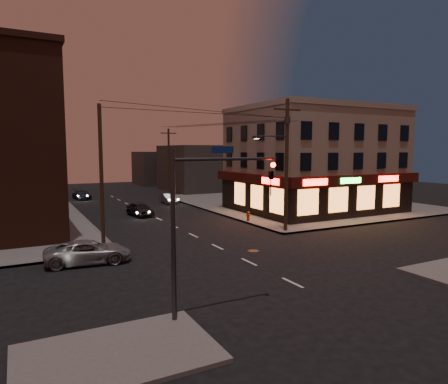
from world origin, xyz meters
TOP-DOWN VIEW (x-y plane):
  - ground at (0.00, 0.00)m, footprint 120.00×120.00m
  - sidewalk_ne at (18.00, 19.00)m, footprint 24.00×28.00m
  - pizza_building at (15.93, 13.43)m, footprint 15.85×12.85m
  - bg_building_ne_a at (14.00, 38.00)m, footprint 10.00×12.00m
  - bg_building_nw at (-13.00, 42.00)m, footprint 9.00×10.00m
  - bg_building_ne_b at (12.00, 52.00)m, footprint 8.00×8.00m
  - utility_pole_main at (6.68, 5.80)m, footprint 4.20×0.44m
  - utility_pole_far at (6.80, 32.00)m, footprint 0.26×0.26m
  - utility_pole_west at (-6.80, 6.50)m, footprint 0.24×0.24m
  - traffic_signal at (-5.57, -5.60)m, footprint 4.49×0.32m
  - suv_cross at (-8.10, 4.00)m, footprint 4.89×2.68m
  - sedan_near at (-1.09, 18.43)m, footprint 2.09×4.12m
  - sedan_mid at (4.41, 25.77)m, footprint 1.31×3.57m
  - sedan_far at (-4.09, 34.88)m, footprint 2.10×4.42m
  - fire_hydrant at (6.40, 10.71)m, footprint 0.36×0.36m

SIDE VIEW (x-z plane):
  - ground at x=0.00m, z-range 0.00..0.00m
  - sidewalk_ne at x=18.00m, z-range 0.00..0.15m
  - sedan_mid at x=4.41m, z-range 0.00..1.17m
  - fire_hydrant at x=6.40m, z-range 0.19..1.03m
  - sedan_far at x=-4.09m, z-range 0.00..1.24m
  - suv_cross at x=-8.10m, z-range 0.00..1.30m
  - sedan_near at x=-1.09m, z-range 0.00..1.34m
  - bg_building_ne_b at x=12.00m, z-range 0.00..6.00m
  - bg_building_ne_a at x=14.00m, z-range 0.00..7.00m
  - bg_building_nw at x=-13.00m, z-range 0.00..8.00m
  - traffic_signal at x=-5.57m, z-range 0.92..7.39m
  - utility_pole_far at x=6.80m, z-range 0.15..9.15m
  - utility_pole_west at x=-6.80m, z-range 0.15..9.15m
  - pizza_building at x=15.93m, z-range 0.10..10.60m
  - utility_pole_main at x=6.68m, z-range 0.76..10.76m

